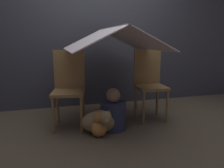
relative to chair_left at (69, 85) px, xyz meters
name	(u,v)px	position (x,y,z in m)	size (l,w,h in m)	color
ground_plane	(117,129)	(0.55, -0.31, -0.53)	(8.80, 8.80, 0.00)	brown
wall_back	(96,30)	(0.55, 0.87, 0.72)	(7.00, 0.05, 2.50)	#3D3D47
chair_left	(69,85)	(0.00, 0.00, 0.00)	(0.46, 0.46, 0.97)	olive
chair_right	(149,81)	(1.11, 0.00, 0.00)	(0.41, 0.41, 0.97)	olive
sheet_canopy	(112,39)	(0.55, -0.08, 0.58)	(1.13, 1.29, 0.28)	silver
person_front	(113,113)	(0.51, -0.27, -0.32)	(0.32, 0.32, 0.52)	#2D3351
dog	(102,121)	(0.35, -0.34, -0.38)	(0.49, 0.40, 0.34)	#9E7F56
plush_toy	(99,127)	(0.29, -0.44, -0.41)	(0.18, 0.18, 0.29)	#D88C3F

